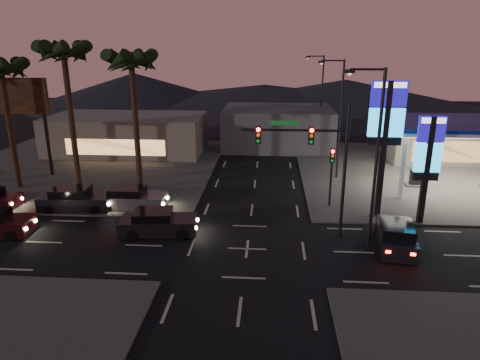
# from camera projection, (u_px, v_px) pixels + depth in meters

# --- Properties ---
(ground) EXTENTS (140.00, 140.00, 0.00)m
(ground) POSITION_uv_depth(u_px,v_px,m) (247.00, 249.00, 24.35)
(ground) COLOR black
(ground) RESTS_ON ground
(corner_lot_ne) EXTENTS (24.00, 24.00, 0.12)m
(corner_lot_ne) POSITION_uv_depth(u_px,v_px,m) (434.00, 173.00, 38.47)
(corner_lot_ne) COLOR #47443F
(corner_lot_ne) RESTS_ON ground
(corner_lot_nw) EXTENTS (24.00, 24.00, 0.12)m
(corner_lot_nw) POSITION_uv_depth(u_px,v_px,m) (88.00, 166.00, 40.62)
(corner_lot_nw) COLOR #47443F
(corner_lot_nw) RESTS_ON ground
(gas_station) EXTENTS (12.20, 8.20, 5.47)m
(gas_station) POSITION_uv_depth(u_px,v_px,m) (461.00, 126.00, 33.15)
(gas_station) COLOR silver
(gas_station) RESTS_ON ground
(convenience_store) EXTENTS (10.00, 6.00, 4.00)m
(convenience_store) POSITION_uv_depth(u_px,v_px,m) (439.00, 141.00, 42.51)
(convenience_store) COLOR #726B5B
(convenience_store) RESTS_ON ground
(pylon_sign_tall) EXTENTS (2.20, 0.35, 9.00)m
(pylon_sign_tall) POSITION_uv_depth(u_px,v_px,m) (386.00, 123.00, 27.08)
(pylon_sign_tall) COLOR black
(pylon_sign_tall) RESTS_ON ground
(pylon_sign_short) EXTENTS (1.60, 0.35, 7.00)m
(pylon_sign_short) POSITION_uv_depth(u_px,v_px,m) (428.00, 154.00, 26.49)
(pylon_sign_short) COLOR black
(pylon_sign_short) RESTS_ON ground
(traffic_signal_mast) EXTENTS (6.10, 0.39, 8.00)m
(traffic_signal_mast) POSITION_uv_depth(u_px,v_px,m) (315.00, 152.00, 24.41)
(traffic_signal_mast) COLOR black
(traffic_signal_mast) RESTS_ON ground
(pedestal_signal) EXTENTS (0.32, 0.39, 4.30)m
(pedestal_signal) POSITION_uv_depth(u_px,v_px,m) (332.00, 168.00, 29.74)
(pedestal_signal) COLOR black
(pedestal_signal) RESTS_ON ground
(streetlight_near) EXTENTS (2.14, 0.25, 10.00)m
(streetlight_near) POSITION_uv_depth(u_px,v_px,m) (374.00, 149.00, 23.12)
(streetlight_near) COLOR black
(streetlight_near) RESTS_ON ground
(streetlight_mid) EXTENTS (2.14, 0.25, 10.00)m
(streetlight_mid) POSITION_uv_depth(u_px,v_px,m) (338.00, 113.00, 35.48)
(streetlight_mid) COLOR black
(streetlight_mid) RESTS_ON ground
(streetlight_far) EXTENTS (2.14, 0.25, 10.00)m
(streetlight_far) POSITION_uv_depth(u_px,v_px,m) (320.00, 94.00, 48.80)
(streetlight_far) COLOR black
(streetlight_far) RESTS_ON ground
(palm_a) EXTENTS (4.41, 4.41, 10.86)m
(palm_a) POSITION_uv_depth(u_px,v_px,m) (132.00, 69.00, 31.15)
(palm_a) COLOR black
(palm_a) RESTS_ON ground
(palm_b) EXTENTS (4.41, 4.41, 11.46)m
(palm_b) POSITION_uv_depth(u_px,v_px,m) (64.00, 61.00, 31.32)
(palm_b) COLOR black
(palm_b) RESTS_ON ground
(palm_c) EXTENTS (4.41, 4.41, 10.26)m
(palm_c) POSITION_uv_depth(u_px,v_px,m) (1.00, 76.00, 31.98)
(palm_c) COLOR black
(palm_c) RESTS_ON ground
(billboard) EXTENTS (6.00, 0.30, 8.50)m
(billboard) POSITION_uv_depth(u_px,v_px,m) (14.00, 104.00, 36.18)
(billboard) COLOR black
(billboard) RESTS_ON ground
(building_far_west) EXTENTS (16.00, 8.00, 4.00)m
(building_far_west) POSITION_uv_depth(u_px,v_px,m) (128.00, 134.00, 45.61)
(building_far_west) COLOR #726B5B
(building_far_west) RESTS_ON ground
(building_far_mid) EXTENTS (12.00, 9.00, 4.40)m
(building_far_mid) POSITION_uv_depth(u_px,v_px,m) (277.00, 127.00, 48.28)
(building_far_mid) COLOR #4C4C51
(building_far_mid) RESTS_ON ground
(hill_left) EXTENTS (40.00, 40.00, 6.00)m
(hill_left) POSITION_uv_depth(u_px,v_px,m) (135.00, 89.00, 82.19)
(hill_left) COLOR black
(hill_left) RESTS_ON ground
(hill_right) EXTENTS (50.00, 50.00, 5.00)m
(hill_right) POSITION_uv_depth(u_px,v_px,m) (345.00, 93.00, 79.65)
(hill_right) COLOR black
(hill_right) RESTS_ON ground
(hill_center) EXTENTS (60.00, 60.00, 4.00)m
(hill_center) POSITION_uv_depth(u_px,v_px,m) (264.00, 95.00, 80.81)
(hill_center) COLOR black
(hill_center) RESTS_ON ground
(car_lane_a_front) EXTENTS (4.85, 2.38, 1.54)m
(car_lane_a_front) POSITION_uv_depth(u_px,v_px,m) (158.00, 223.00, 26.07)
(car_lane_a_front) COLOR black
(car_lane_a_front) RESTS_ON ground
(car_lane_b_front) EXTENTS (4.87, 2.11, 1.57)m
(car_lane_b_front) POSITION_uv_depth(u_px,v_px,m) (131.00, 199.00, 30.14)
(car_lane_b_front) COLOR #5B5A5D
(car_lane_b_front) RESTS_ON ground
(car_lane_b_mid) EXTENTS (5.14, 2.39, 1.64)m
(car_lane_b_mid) POSITION_uv_depth(u_px,v_px,m) (75.00, 200.00, 29.90)
(car_lane_b_mid) COLOR black
(car_lane_b_mid) RESTS_ON ground
(suv_station) EXTENTS (2.59, 4.78, 1.52)m
(suv_station) POSITION_uv_depth(u_px,v_px,m) (396.00, 236.00, 24.35)
(suv_station) COLOR black
(suv_station) RESTS_ON ground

